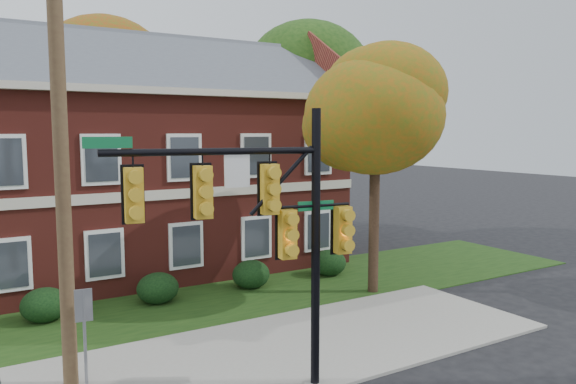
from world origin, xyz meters
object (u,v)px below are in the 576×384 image
hedge_right (251,274)px  traffic_signal (268,221)px  hedge_far_right (329,263)px  tree_near_right (384,104)px  hedge_center (158,288)px  apartment_building (113,150)px  tree_right_rear (330,85)px  sign_post (84,326)px  tree_far_rear (99,72)px  utility_pole (62,169)px  hedge_left (45,305)px

hedge_right → traffic_signal: (-3.61, -7.72, 3.34)m
hedge_far_right → tree_near_right: (0.22, -2.83, 6.14)m
tree_near_right → hedge_center: bearing=158.6°
hedge_far_right → apartment_building: bearing=143.1°
tree_near_right → tree_right_rear: tree_right_rear is taller
sign_post → tree_far_rear: bearing=83.6°
tree_near_right → tree_right_rear: bearing=65.4°
tree_right_rear → hedge_far_right: bearing=-125.2°
tree_near_right → utility_pole: 11.24m
apartment_building → tree_far_rear: tree_far_rear is taller
hedge_right → tree_near_right: (3.72, -2.83, 6.14)m
tree_near_right → sign_post: tree_near_right is taller
hedge_center → tree_far_rear: 15.57m
hedge_far_right → sign_post: 12.10m
hedge_far_right → tree_right_rear: 10.66m
traffic_signal → sign_post: (-3.39, 1.82, -2.19)m
apartment_building → tree_right_rear: bearing=4.3°
tree_far_rear → traffic_signal: bearing=-94.0°
apartment_building → tree_near_right: (7.22, -8.09, 1.68)m
apartment_building → traffic_signal: apartment_building is taller
hedge_left → tree_near_right: 12.68m
apartment_building → tree_near_right: size_ratio=2.19×
tree_near_right → tree_far_rear: tree_far_rear is taller
hedge_left → tree_near_right: tree_near_right is taller
hedge_center → tree_far_rear: (1.34, 13.09, 8.32)m
hedge_right → hedge_center: bearing=180.0°
hedge_center → traffic_signal: (-0.11, -7.72, 3.34)m
utility_pole → sign_post: utility_pole is taller
hedge_far_right → traffic_signal: (-7.11, -7.72, 3.34)m
tree_far_rear → sign_post: size_ratio=4.67×
tree_far_rear → hedge_left: bearing=-110.3°
hedge_left → tree_right_rear: bearing=22.4°
hedge_left → hedge_center: size_ratio=1.00×
tree_near_right → tree_far_rear: bearing=110.3°
hedge_right → utility_pole: size_ratio=0.14×
tree_right_rear → utility_pole: size_ratio=1.09×
hedge_far_right → sign_post: (-10.50, -5.90, 1.15)m
hedge_center → traffic_signal: 8.41m
hedge_right → traffic_signal: bearing=-115.0°
tree_near_right → traffic_signal: tree_near_right is taller
tree_right_rear → sign_post: size_ratio=4.31×
hedge_right → sign_post: 9.23m
tree_right_rear → utility_pole: (-14.98, -11.13, -3.20)m
hedge_left → tree_far_rear: (4.84, 13.09, 8.32)m
hedge_right → tree_near_right: bearing=-37.3°
hedge_right → tree_right_rear: 12.50m
sign_post → traffic_signal: bearing=-20.3°
sign_post → utility_pole: bearing=108.6°
hedge_right → tree_far_rear: 15.66m
tree_far_rear → utility_pole: size_ratio=1.19×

